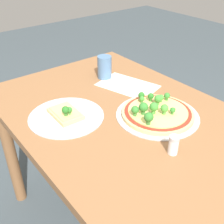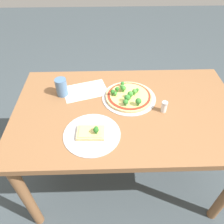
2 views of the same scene
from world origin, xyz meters
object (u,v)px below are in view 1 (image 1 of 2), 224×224
dining_table (135,141)px  drinking_cup (105,67)px  condiment_shaker (174,145)px  pizza_tray_slice (66,115)px  pizza_tray_whole (157,112)px

dining_table → drinking_cup: bearing=160.0°
drinking_cup → condiment_shaker: (0.60, -0.17, -0.02)m
pizza_tray_slice → dining_table: bearing=44.0°
drinking_cup → pizza_tray_whole: bearing=-7.1°
pizza_tray_whole → drinking_cup: (-0.41, 0.05, 0.04)m
pizza_tray_slice → drinking_cup: size_ratio=2.65×
pizza_tray_slice → drinking_cup: bearing=119.9°
dining_table → pizza_tray_whole: pizza_tray_whole is taller
drinking_cup → pizza_tray_slice: bearing=-60.1°
pizza_tray_whole → drinking_cup: drinking_cup is taller
dining_table → drinking_cup: drinking_cup is taller
dining_table → pizza_tray_slice: 0.29m
drinking_cup → condiment_shaker: size_ratio=1.67×
pizza_tray_whole → pizza_tray_slice: pizza_tray_whole is taller
pizza_tray_whole → drinking_cup: bearing=172.9°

